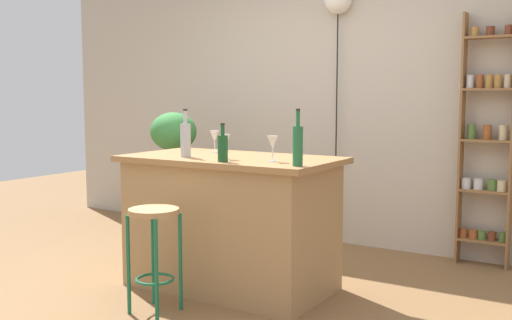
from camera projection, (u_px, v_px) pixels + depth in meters
name	position (u px, v px, depth m)	size (l,w,h in m)	color
ground	(206.00, 299.00, 4.02)	(12.00, 12.00, 0.00)	brown
back_wall	(332.00, 89.00, 5.51)	(6.40, 0.10, 2.80)	#BCB2A3
kitchen_counter	(231.00, 222.00, 4.22)	(1.48, 0.81, 0.93)	#A87F51
bar_stool	(154.00, 236.00, 3.73)	(0.31, 0.31, 0.66)	#196642
spice_shelf	(486.00, 142.00, 4.71)	(0.40, 0.13, 1.99)	olive
plant_stool	(175.00, 215.00, 5.70)	(0.29, 0.29, 0.45)	#2D2823
potted_plant	(174.00, 142.00, 5.62)	(0.45, 0.40, 0.74)	#935B3D
bottle_soda_blue	(186.00, 139.00, 4.12)	(0.07, 0.07, 0.33)	#B2B2B7
bottle_wine_red	(223.00, 147.00, 3.83)	(0.07, 0.07, 0.25)	#194C23
bottle_sauce_amber	(298.00, 144.00, 3.60)	(0.06, 0.06, 0.34)	#236638
wine_glass_left	(214.00, 137.00, 4.44)	(0.07, 0.07, 0.16)	silver
wine_glass_center	(225.00, 141.00, 4.01)	(0.07, 0.07, 0.16)	silver
wine_glass_right	(273.00, 143.00, 3.85)	(0.07, 0.07, 0.16)	silver
pendant_globe_light	(338.00, 2.00, 5.29)	(0.25, 0.25, 2.30)	black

